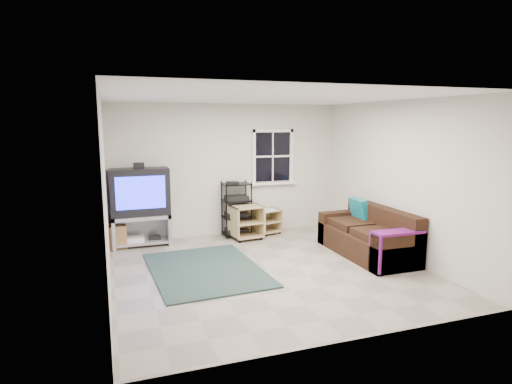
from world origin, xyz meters
name	(u,v)px	position (x,y,z in m)	size (l,w,h in m)	color
room	(273,160)	(0.95, 2.27, 1.48)	(4.60, 4.62, 4.60)	gray
tv_unit	(140,200)	(-1.73, 2.02, 0.84)	(1.04, 0.52, 1.53)	#A8A8B0
av_rack	(237,212)	(0.11, 2.08, 0.47)	(0.55, 0.40, 1.09)	black
side_table_left	(245,220)	(0.22, 1.86, 0.35)	(0.61, 0.61, 0.65)	tan
side_table_right	(267,219)	(0.76, 2.08, 0.29)	(0.55, 0.55, 0.52)	tan
sofa	(369,237)	(1.88, 0.14, 0.31)	(0.86, 1.94, 0.89)	black
shag_rug	(206,269)	(-0.92, 0.29, 0.01)	(1.60, 2.20, 0.03)	#331F16
paper_bag	(118,237)	(-2.15, 1.92, 0.21)	(0.30, 0.19, 0.42)	olive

